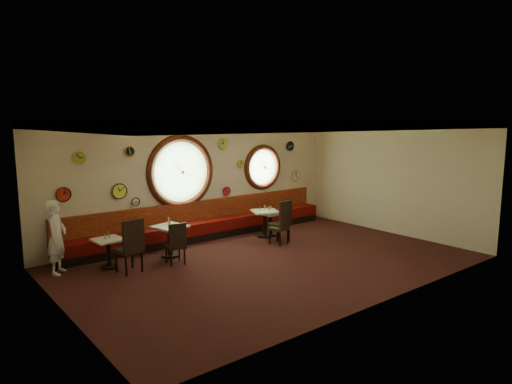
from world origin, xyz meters
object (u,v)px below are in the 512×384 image
table_b (170,237)px  chair_d (282,219)px  condiment_c_salt (260,209)px  condiment_d_pepper (272,211)px  table_a (108,250)px  condiment_d_salt (270,211)px  condiment_a_bottle (109,234)px  condiment_c_bottle (265,208)px  condiment_c_pepper (268,209)px  condiment_d_bottle (270,209)px  chair_a (131,243)px  waiter (57,237)px  condiment_a_pepper (109,236)px  condiment_b_bottle (169,221)px  condiment_b_salt (167,224)px  condiment_a_salt (105,237)px  condiment_b_pepper (170,223)px  table_d (271,221)px  chair_c (282,223)px  table_c (265,220)px

table_b → chair_d: chair_d is taller
condiment_c_salt → condiment_d_pepper: 0.38m
table_a → condiment_d_salt: bearing=-0.3°
condiment_a_bottle → condiment_c_bottle: condiment_c_bottle is taller
condiment_c_pepper → condiment_d_bottle: bearing=29.6°
condiment_d_salt → condiment_c_salt: bearing=168.7°
table_a → condiment_d_bottle: condiment_d_bottle is taller
table_a → chair_a: size_ratio=0.91×
chair_a → waiter: 1.55m
table_a → condiment_a_bottle: size_ratio=4.21×
condiment_a_pepper → condiment_b_bottle: bearing=0.3°
chair_a → chair_d: (4.14, -0.12, -0.02)m
table_a → waiter: (-0.97, 0.30, 0.37)m
chair_d → condiment_a_pepper: (-4.34, 0.79, 0.06)m
condiment_c_salt → condiment_d_pepper: (0.36, -0.10, -0.08)m
condiment_d_pepper → condiment_b_salt: bearing=179.9°
condiment_d_pepper → condiment_d_bottle: size_ratio=0.55×
condiment_a_salt → condiment_d_pepper: size_ratio=1.15×
condiment_d_salt → condiment_c_bottle: (-0.12, 0.07, 0.09)m
table_b → condiment_b_pepper: (0.02, 0.00, 0.33)m
chair_a → condiment_c_pepper: bearing=-0.7°
chair_a → condiment_b_salt: chair_a is taller
chair_d → condiment_c_pepper: chair_d is taller
table_d → condiment_d_bottle: condiment_d_bottle is taller
condiment_d_bottle → chair_c: bearing=-114.9°
condiment_c_pepper → condiment_d_pepper: condiment_c_pepper is taller
chair_d → condiment_b_bottle: size_ratio=4.18×
table_a → condiment_c_bottle: 4.47m
table_d → chair_c: bearing=-113.8°
table_c → condiment_c_bottle: size_ratio=6.45×
table_a → condiment_c_salt: size_ratio=6.93×
chair_c → table_b: bearing=150.7°
table_d → condiment_b_pepper: 3.15m
chair_a → condiment_d_salt: (4.33, 0.63, 0.05)m
table_b → condiment_d_salt: bearing=1.1°
chair_a → condiment_a_pepper: 0.70m
condiment_a_salt → condiment_b_salt: size_ratio=1.18×
condiment_b_salt → condiment_d_pepper: 3.23m
table_b → table_c: bearing=1.2°
condiment_b_bottle → table_a: bearing=-179.0°
condiment_d_salt → waiter: waiter is taller
condiment_d_salt → waiter: size_ratio=0.07×
chair_c → condiment_a_salt: 4.36m
condiment_a_pepper → condiment_d_bottle: 4.61m
table_a → chair_a: 0.74m
condiment_c_pepper → condiment_b_bottle: (-2.98, 0.11, 0.04)m
table_d → chair_d: bearing=-106.4°
condiment_d_pepper → condiment_a_bottle: size_ratio=0.61×
chair_c → condiment_c_pepper: (0.27, 0.87, 0.22)m
chair_d → condiment_b_pepper: bearing=158.4°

